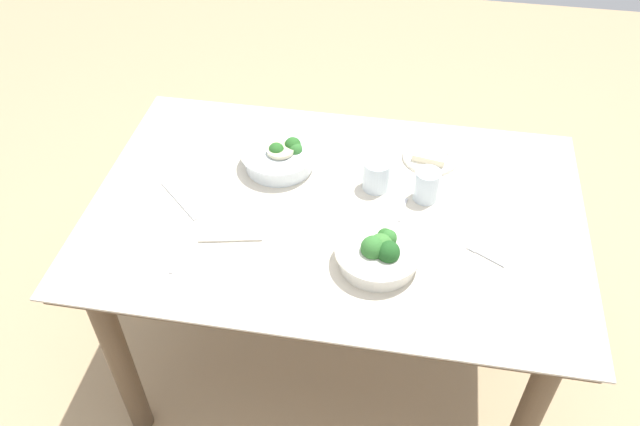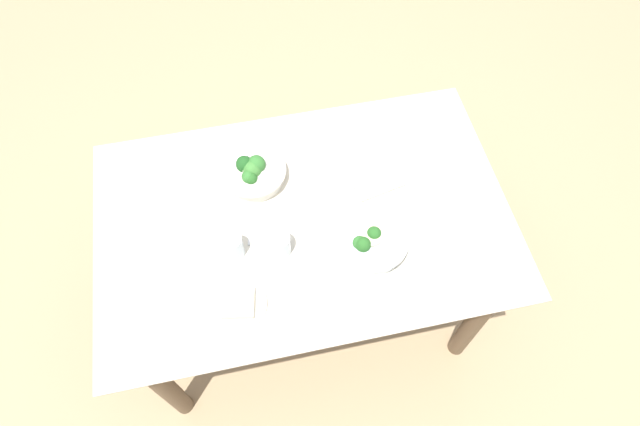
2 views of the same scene
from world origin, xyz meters
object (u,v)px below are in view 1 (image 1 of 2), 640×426
object	(u,v)px
water_glass_side	(376,175)
fork_by_far_bowl	(402,211)
bread_side_plate	(431,155)
table_knife_right	(179,243)
fork_by_near_bowl	(484,255)
napkin_folded_upper	(232,222)
broccoli_bowl_near	(379,253)
water_glass_center	(427,185)
broccoli_bowl_far	(280,157)
table_knife_left	(179,201)

from	to	relation	value
water_glass_side	fork_by_far_bowl	distance (m)	0.13
bread_side_plate	table_knife_right	distance (m)	0.80
table_knife_right	fork_by_near_bowl	bearing A→B (deg)	89.72
bread_side_plate	napkin_folded_upper	size ratio (longest dim) A/B	1.01
broccoli_bowl_near	bread_side_plate	distance (m)	0.47
water_glass_center	napkin_folded_upper	world-z (taller)	water_glass_center
broccoli_bowl_far	table_knife_right	xyz separation A→B (m)	(-0.20, -0.36, -0.03)
fork_by_near_bowl	fork_by_far_bowl	bearing A→B (deg)	-0.35
water_glass_side	table_knife_right	world-z (taller)	water_glass_side
broccoli_bowl_near	fork_by_near_bowl	world-z (taller)	broccoli_bowl_near
water_glass_center	fork_by_far_bowl	size ratio (longest dim) A/B	0.99
broccoli_bowl_near	fork_by_near_bowl	bearing A→B (deg)	14.80
fork_by_near_bowl	table_knife_left	size ratio (longest dim) A/B	0.51
broccoli_bowl_near	table_knife_right	distance (m)	0.53
broccoli_bowl_far	napkin_folded_upper	world-z (taller)	broccoli_bowl_far
water_glass_center	table_knife_right	world-z (taller)	water_glass_center
broccoli_bowl_far	napkin_folded_upper	xyz separation A→B (m)	(-0.08, -0.26, -0.03)
broccoli_bowl_near	table_knife_left	world-z (taller)	broccoli_bowl_near
table_knife_left	table_knife_right	world-z (taller)	same
water_glass_side	napkin_folded_upper	world-z (taller)	water_glass_side
bread_side_plate	water_glass_center	distance (m)	0.19
bread_side_plate	fork_by_near_bowl	xyz separation A→B (m)	(0.16, -0.38, -0.01)
bread_side_plate	table_knife_right	world-z (taller)	bread_side_plate
broccoli_bowl_near	fork_by_far_bowl	size ratio (longest dim) A/B	2.29
broccoli_bowl_far	fork_by_near_bowl	world-z (taller)	broccoli_bowl_far
table_knife_right	broccoli_bowl_near	bearing A→B (deg)	85.37
water_glass_center	fork_by_near_bowl	xyz separation A→B (m)	(0.16, -0.20, -0.05)
fork_by_near_bowl	table_knife_left	world-z (taller)	same
water_glass_center	table_knife_left	size ratio (longest dim) A/B	0.49
water_glass_center	broccoli_bowl_far	bearing A→B (deg)	170.73
broccoli_bowl_near	bread_side_plate	xyz separation A→B (m)	(0.11, 0.45, -0.03)
broccoli_bowl_far	table_knife_left	world-z (taller)	broccoli_bowl_far
broccoli_bowl_far	bread_side_plate	xyz separation A→B (m)	(0.44, 0.11, -0.02)
broccoli_bowl_far	bread_side_plate	bearing A→B (deg)	14.03
broccoli_bowl_far	broccoli_bowl_near	size ratio (longest dim) A/B	1.02
broccoli_bowl_near	napkin_folded_upper	bearing A→B (deg)	168.83
fork_by_far_bowl	fork_by_near_bowl	distance (m)	0.26
fork_by_near_bowl	napkin_folded_upper	world-z (taller)	napkin_folded_upper
table_knife_left	napkin_folded_upper	world-z (taller)	napkin_folded_upper
broccoli_bowl_far	water_glass_center	world-z (taller)	water_glass_center
fork_by_near_bowl	table_knife_left	distance (m)	0.85
water_glass_center	fork_by_far_bowl	xyz separation A→B (m)	(-0.06, -0.07, -0.05)
water_glass_side	napkin_folded_upper	bearing A→B (deg)	-150.38
table_knife_left	napkin_folded_upper	bearing A→B (deg)	24.63
broccoli_bowl_far	table_knife_left	size ratio (longest dim) A/B	1.17
broccoli_bowl_near	table_knife_left	distance (m)	0.60
table_knife_left	bread_side_plate	bearing A→B (deg)	67.46
water_glass_side	table_knife_right	bearing A→B (deg)	-147.45
water_glass_side	broccoli_bowl_near	bearing A→B (deg)	-82.67
water_glass_side	water_glass_center	bearing A→B (deg)	-8.84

